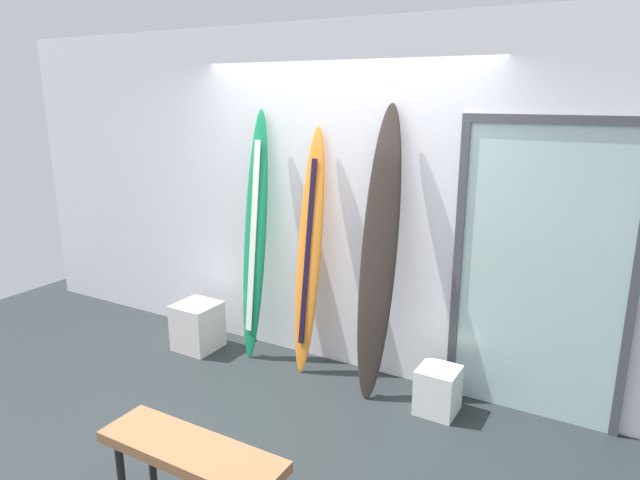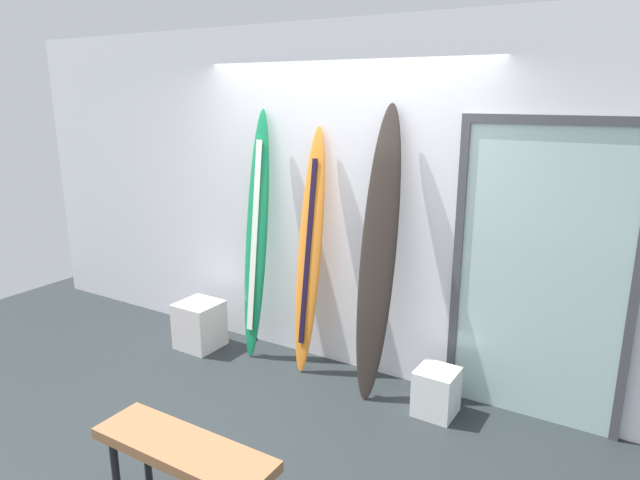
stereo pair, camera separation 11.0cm
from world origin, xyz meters
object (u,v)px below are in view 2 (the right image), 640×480
glass_door (541,271)px  bench (184,455)px  display_block_left (200,325)px  surfboard_sunset (310,252)px  surfboard_charcoal (378,257)px  display_block_center (436,392)px  surfboard_emerald (256,239)px

glass_door → bench: glass_door is taller
bench → display_block_left: bearing=131.1°
surfboard_sunset → surfboard_charcoal: 0.65m
display_block_center → glass_door: glass_door is taller
surfboard_emerald → display_block_center: (1.70, -0.14, -0.88)m
surfboard_emerald → display_block_left: (-0.53, -0.19, -0.84)m
display_block_center → glass_door: 1.13m
glass_door → surfboard_emerald: bearing=-175.4°
surfboard_emerald → surfboard_sunset: surfboard_emerald is taller
surfboard_sunset → display_block_left: 1.34m
surfboard_emerald → surfboard_sunset: 0.53m
display_block_center → bench: (-0.78, -1.72, 0.25)m
surfboard_charcoal → bench: 1.93m
display_block_center → display_block_left: bearing=-178.7°
surfboard_sunset → display_block_left: (-1.06, -0.20, -0.79)m
surfboard_emerald → surfboard_sunset: size_ratio=1.06×
display_block_center → bench: size_ratio=0.32×
display_block_left → bench: bearing=-48.9°
glass_door → bench: bearing=-123.5°
surfboard_emerald → surfboard_charcoal: surfboard_charcoal is taller
glass_door → display_block_left: bearing=-172.4°
surfboard_emerald → bench: bearing=-63.7°
surfboard_emerald → display_block_center: size_ratio=6.24×
display_block_center → surfboard_emerald: bearing=175.3°
surfboard_sunset → display_block_center: bearing=-7.3°
surfboard_charcoal → display_block_left: size_ratio=5.16×
surfboard_emerald → display_block_center: bearing=-4.7°
surfboard_emerald → surfboard_sunset: bearing=1.0°
surfboard_emerald → bench: (0.92, -1.86, -0.63)m
surfboard_charcoal → display_block_center: bearing=-9.0°
surfboard_sunset → glass_door: bearing=5.6°
display_block_center → glass_door: (0.57, 0.32, 0.92)m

